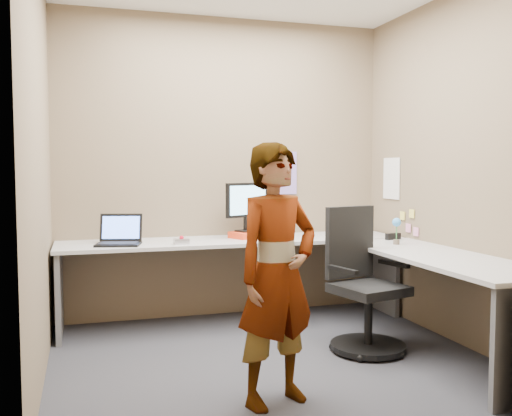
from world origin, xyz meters
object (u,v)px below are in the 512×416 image
object	(u,v)px
monitor	(247,203)
office_chair	(363,293)
person	(277,274)
desk	(306,264)

from	to	relation	value
monitor	office_chair	size ratio (longest dim) A/B	0.41
monitor	person	distance (m)	1.86
desk	office_chair	bearing A→B (deg)	-55.33
desk	office_chair	xyz separation A→B (m)	(0.29, -0.42, -0.16)
desk	monitor	xyz separation A→B (m)	(-0.29, 0.66, 0.45)
office_chair	person	bearing A→B (deg)	-155.97
office_chair	person	size ratio (longest dim) A/B	0.70
desk	person	world-z (taller)	person
desk	monitor	world-z (taller)	monitor
desk	monitor	bearing A→B (deg)	113.90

